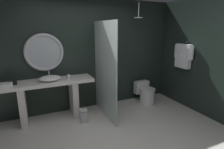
{
  "coord_description": "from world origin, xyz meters",
  "views": [
    {
      "loc": [
        -1.17,
        -2.25,
        1.93
      ],
      "look_at": [
        0.24,
        0.85,
        1.05
      ],
      "focal_mm": 28.86,
      "sensor_mm": 36.0,
      "label": 1
    }
  ],
  "objects_px": {
    "vessel_sink": "(50,78)",
    "tumbler_cup": "(69,77)",
    "hanging_bathrobe": "(183,55)",
    "waste_bin": "(84,115)",
    "tissue_box": "(13,83)",
    "folded_hand_towel": "(4,86)",
    "rain_shower_head": "(139,16)",
    "toilet": "(146,93)",
    "round_wall_mirror": "(44,52)"
  },
  "relations": [
    {
      "from": "vessel_sink",
      "to": "tumbler_cup",
      "type": "xyz_separation_m",
      "value": [
        0.38,
        -0.03,
        -0.0
      ]
    },
    {
      "from": "hanging_bathrobe",
      "to": "waste_bin",
      "type": "height_order",
      "value": "hanging_bathrobe"
    },
    {
      "from": "tissue_box",
      "to": "folded_hand_towel",
      "type": "xyz_separation_m",
      "value": [
        -0.13,
        -0.17,
        0.01
      ]
    },
    {
      "from": "tissue_box",
      "to": "rain_shower_head",
      "type": "bearing_deg",
      "value": -1.11
    },
    {
      "from": "waste_bin",
      "to": "toilet",
      "type": "bearing_deg",
      "value": 10.32
    },
    {
      "from": "vessel_sink",
      "to": "tissue_box",
      "type": "relative_size",
      "value": 3.12
    },
    {
      "from": "round_wall_mirror",
      "to": "hanging_bathrobe",
      "type": "distance_m",
      "value": 3.22
    },
    {
      "from": "tumbler_cup",
      "to": "hanging_bathrobe",
      "type": "xyz_separation_m",
      "value": [
        2.68,
        -0.54,
        0.37
      ]
    },
    {
      "from": "toilet",
      "to": "waste_bin",
      "type": "distance_m",
      "value": 1.82
    },
    {
      "from": "tumbler_cup",
      "to": "folded_hand_towel",
      "type": "xyz_separation_m",
      "value": [
        -1.19,
        -0.13,
        -0.0
      ]
    },
    {
      "from": "rain_shower_head",
      "to": "hanging_bathrobe",
      "type": "height_order",
      "value": "rain_shower_head"
    },
    {
      "from": "rain_shower_head",
      "to": "toilet",
      "type": "distance_m",
      "value": 1.96
    },
    {
      "from": "tissue_box",
      "to": "rain_shower_head",
      "type": "height_order",
      "value": "rain_shower_head"
    },
    {
      "from": "toilet",
      "to": "waste_bin",
      "type": "xyz_separation_m",
      "value": [
        -1.78,
        -0.32,
        -0.1
      ]
    },
    {
      "from": "vessel_sink",
      "to": "tumbler_cup",
      "type": "bearing_deg",
      "value": -5.02
    },
    {
      "from": "tumbler_cup",
      "to": "round_wall_mirror",
      "type": "xyz_separation_m",
      "value": [
        -0.42,
        0.3,
        0.51
      ]
    },
    {
      "from": "tissue_box",
      "to": "toilet",
      "type": "relative_size",
      "value": 0.25
    },
    {
      "from": "round_wall_mirror",
      "to": "waste_bin",
      "type": "height_order",
      "value": "round_wall_mirror"
    },
    {
      "from": "tumbler_cup",
      "to": "folded_hand_towel",
      "type": "height_order",
      "value": "tumbler_cup"
    },
    {
      "from": "tumbler_cup",
      "to": "tissue_box",
      "type": "distance_m",
      "value": 1.06
    },
    {
      "from": "tissue_box",
      "to": "round_wall_mirror",
      "type": "bearing_deg",
      "value": 21.62
    },
    {
      "from": "tissue_box",
      "to": "folded_hand_towel",
      "type": "distance_m",
      "value": 0.22
    },
    {
      "from": "vessel_sink",
      "to": "tissue_box",
      "type": "xyz_separation_m",
      "value": [
        -0.69,
        0.01,
        -0.02
      ]
    },
    {
      "from": "tumbler_cup",
      "to": "tissue_box",
      "type": "xyz_separation_m",
      "value": [
        -1.06,
        0.04,
        -0.02
      ]
    },
    {
      "from": "rain_shower_head",
      "to": "folded_hand_towel",
      "type": "xyz_separation_m",
      "value": [
        -2.9,
        -0.12,
        -1.28
      ]
    },
    {
      "from": "round_wall_mirror",
      "to": "waste_bin",
      "type": "relative_size",
      "value": 2.73
    },
    {
      "from": "vessel_sink",
      "to": "folded_hand_towel",
      "type": "xyz_separation_m",
      "value": [
        -0.82,
        -0.16,
        -0.01
      ]
    },
    {
      "from": "vessel_sink",
      "to": "hanging_bathrobe",
      "type": "distance_m",
      "value": 3.13
    },
    {
      "from": "tissue_box",
      "to": "folded_hand_towel",
      "type": "height_order",
      "value": "folded_hand_towel"
    },
    {
      "from": "hanging_bathrobe",
      "to": "waste_bin",
      "type": "relative_size",
      "value": 2.19
    },
    {
      "from": "tissue_box",
      "to": "vessel_sink",
      "type": "bearing_deg",
      "value": -0.96
    },
    {
      "from": "round_wall_mirror",
      "to": "toilet",
      "type": "bearing_deg",
      "value": -8.08
    },
    {
      "from": "vessel_sink",
      "to": "tissue_box",
      "type": "distance_m",
      "value": 0.69
    },
    {
      "from": "vessel_sink",
      "to": "waste_bin",
      "type": "height_order",
      "value": "vessel_sink"
    },
    {
      "from": "tumbler_cup",
      "to": "toilet",
      "type": "relative_size",
      "value": 0.16
    },
    {
      "from": "vessel_sink",
      "to": "rain_shower_head",
      "type": "bearing_deg",
      "value": -1.16
    },
    {
      "from": "folded_hand_towel",
      "to": "rain_shower_head",
      "type": "bearing_deg",
      "value": 2.35
    },
    {
      "from": "tissue_box",
      "to": "waste_bin",
      "type": "xyz_separation_m",
      "value": [
        1.26,
        -0.41,
        -0.76
      ]
    },
    {
      "from": "hanging_bathrobe",
      "to": "waste_bin",
      "type": "xyz_separation_m",
      "value": [
        -2.49,
        0.17,
        -1.14
      ]
    },
    {
      "from": "round_wall_mirror",
      "to": "folded_hand_towel",
      "type": "bearing_deg",
      "value": -151.12
    },
    {
      "from": "tumbler_cup",
      "to": "round_wall_mirror",
      "type": "relative_size",
      "value": 0.12
    },
    {
      "from": "vessel_sink",
      "to": "waste_bin",
      "type": "relative_size",
      "value": 1.55
    },
    {
      "from": "round_wall_mirror",
      "to": "folded_hand_towel",
      "type": "xyz_separation_m",
      "value": [
        -0.77,
        -0.43,
        -0.51
      ]
    },
    {
      "from": "tissue_box",
      "to": "rain_shower_head",
      "type": "xyz_separation_m",
      "value": [
        2.76,
        -0.05,
        1.29
      ]
    },
    {
      "from": "tumbler_cup",
      "to": "tissue_box",
      "type": "relative_size",
      "value": 0.66
    },
    {
      "from": "tumbler_cup",
      "to": "rain_shower_head",
      "type": "distance_m",
      "value": 2.13
    },
    {
      "from": "tumbler_cup",
      "to": "folded_hand_towel",
      "type": "relative_size",
      "value": 0.35
    },
    {
      "from": "vessel_sink",
      "to": "hanging_bathrobe",
      "type": "relative_size",
      "value": 0.71
    },
    {
      "from": "tissue_box",
      "to": "round_wall_mirror",
      "type": "relative_size",
      "value": 0.18
    },
    {
      "from": "vessel_sink",
      "to": "rain_shower_head",
      "type": "distance_m",
      "value": 2.44
    }
  ]
}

